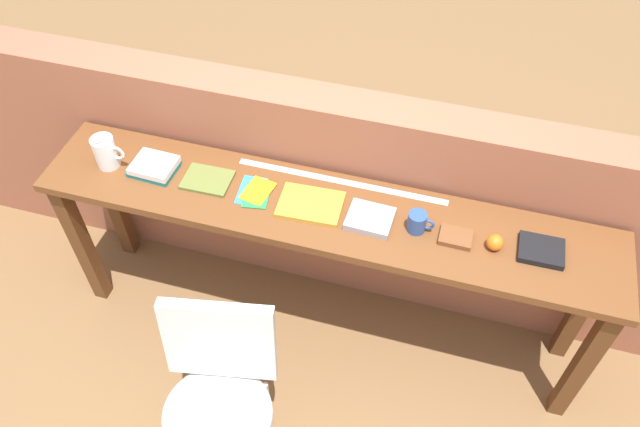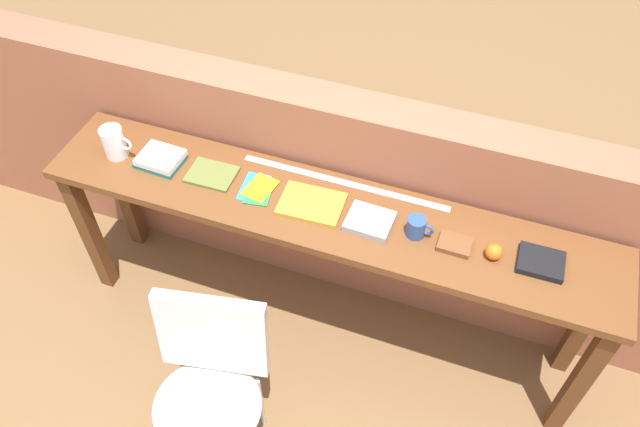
# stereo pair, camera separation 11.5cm
# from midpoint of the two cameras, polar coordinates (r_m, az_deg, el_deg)

# --- Properties ---
(ground_plane) EXTENTS (40.00, 40.00, 0.00)m
(ground_plane) POSITION_cam_midpoint_polar(r_m,az_deg,el_deg) (3.18, -0.51, -14.06)
(ground_plane) COLOR brown
(brick_wall_back) EXTENTS (6.00, 0.20, 1.19)m
(brick_wall_back) POSITION_cam_midpoint_polar(r_m,az_deg,el_deg) (3.04, 3.57, 1.35)
(brick_wall_back) COLOR #9E5B42
(brick_wall_back) RESTS_ON ground
(sideboard) EXTENTS (2.50, 0.44, 0.88)m
(sideboard) POSITION_cam_midpoint_polar(r_m,az_deg,el_deg) (2.72, 1.57, -1.51)
(sideboard) COLOR brown
(sideboard) RESTS_ON ground
(chair_white_moulded) EXTENTS (0.52, 0.53, 0.89)m
(chair_white_moulded) POSITION_cam_midpoint_polar(r_m,az_deg,el_deg) (2.59, -8.80, -15.01)
(chair_white_moulded) COLOR silver
(chair_white_moulded) RESTS_ON ground
(pitcher_white) EXTENTS (0.14, 0.10, 0.18)m
(pitcher_white) POSITION_cam_midpoint_polar(r_m,az_deg,el_deg) (2.92, -17.25, 6.22)
(pitcher_white) COLOR white
(pitcher_white) RESTS_ON sideboard
(book_stack_leftmost) EXTENTS (0.20, 0.16, 0.05)m
(book_stack_leftmost) POSITION_cam_midpoint_polar(r_m,az_deg,el_deg) (2.86, -13.29, 4.82)
(book_stack_leftmost) COLOR #19757A
(book_stack_leftmost) RESTS_ON sideboard
(magazine_cycling) EXTENTS (0.21, 0.16, 0.01)m
(magazine_cycling) POSITION_cam_midpoint_polar(r_m,az_deg,el_deg) (2.77, -8.69, 3.51)
(magazine_cycling) COLOR olive
(magazine_cycling) RESTS_ON sideboard
(pamphlet_pile_colourful) EXTENTS (0.16, 0.19, 0.01)m
(pamphlet_pile_colourful) POSITION_cam_midpoint_polar(r_m,az_deg,el_deg) (2.69, -4.52, 2.22)
(pamphlet_pile_colourful) COLOR #3399D8
(pamphlet_pile_colourful) RESTS_ON sideboard
(book_open_centre) EXTENTS (0.28, 0.21, 0.02)m
(book_open_centre) POSITION_cam_midpoint_polar(r_m,az_deg,el_deg) (2.62, 0.47, 0.85)
(book_open_centre) COLOR gold
(book_open_centre) RESTS_ON sideboard
(book_grey_hardcover) EXTENTS (0.19, 0.17, 0.03)m
(book_grey_hardcover) POSITION_cam_midpoint_polar(r_m,az_deg,el_deg) (2.56, 5.84, -0.75)
(book_grey_hardcover) COLOR #9E9EA3
(book_grey_hardcover) RESTS_ON sideboard
(mug) EXTENTS (0.11, 0.08, 0.09)m
(mug) POSITION_cam_midpoint_polar(r_m,az_deg,el_deg) (2.52, 10.14, -1.28)
(mug) COLOR #2D4C8C
(mug) RESTS_ON sideboard
(leather_journal_brown) EXTENTS (0.13, 0.10, 0.02)m
(leather_journal_brown) POSITION_cam_midpoint_polar(r_m,az_deg,el_deg) (2.54, 13.47, -2.79)
(leather_journal_brown) COLOR brown
(leather_journal_brown) RESTS_ON sideboard
(sports_ball_small) EXTENTS (0.07, 0.07, 0.07)m
(sports_ball_small) POSITION_cam_midpoint_polar(r_m,az_deg,el_deg) (2.53, 16.88, -3.40)
(sports_ball_small) COLOR orange
(sports_ball_small) RESTS_ON sideboard
(book_repair_rightmost) EXTENTS (0.18, 0.15, 0.03)m
(book_repair_rightmost) POSITION_cam_midpoint_polar(r_m,az_deg,el_deg) (2.58, 20.76, -4.22)
(book_repair_rightmost) COLOR black
(book_repair_rightmost) RESTS_ON sideboard
(ruler_metal_back_edge) EXTENTS (0.94, 0.03, 0.00)m
(ruler_metal_back_edge) POSITION_cam_midpoint_polar(r_m,az_deg,el_deg) (2.72, 3.44, 2.81)
(ruler_metal_back_edge) COLOR silver
(ruler_metal_back_edge) RESTS_ON sideboard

